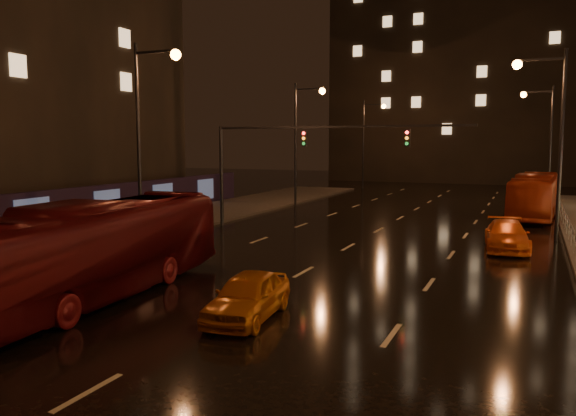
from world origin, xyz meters
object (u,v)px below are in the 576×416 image
at_px(bus_curb, 535,196).
at_px(taxi_near, 248,296).
at_px(taxi_far, 507,235).
at_px(bus_red, 99,249).

distance_m(bus_curb, taxi_near, 29.24).
height_order(taxi_near, taxi_far, taxi_far).
distance_m(bus_curb, taxi_far, 13.54).
distance_m(bus_red, taxi_far, 19.04).
xyz_separation_m(bus_red, taxi_far, (12.23, 14.57, -0.94)).
bearing_deg(bus_red, bus_curb, 59.86).
height_order(bus_curb, taxi_near, bus_curb).
xyz_separation_m(bus_red, taxi_near, (5.69, -0.14, -0.95)).
distance_m(bus_red, taxi_near, 5.77).
height_order(bus_red, taxi_far, bus_red).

